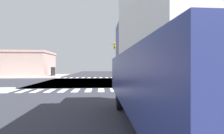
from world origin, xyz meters
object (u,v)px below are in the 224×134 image
at_px(traffic_signal_mast, 133,50).
at_px(box_truck_queued_1, 165,43).
at_px(street_lamp, 132,56).
at_px(bank_building, 13,64).

distance_m(traffic_signal_mast, box_truck_queued_1, 23.39).
distance_m(street_lamp, bank_building, 25.92).
bearing_deg(street_lamp, traffic_signal_mast, -100.17).
relative_size(street_lamp, bank_building, 0.41).
distance_m(traffic_signal_mast, bank_building, 25.30).
bearing_deg(street_lamp, box_truck_queued_1, -99.72).
bearing_deg(bank_building, street_lamp, 4.87).
xyz_separation_m(traffic_signal_mast, street_lamp, (1.78, 9.92, -0.44)).
distance_m(traffic_signal_mast, street_lamp, 10.08).
height_order(bank_building, box_truck_queued_1, bank_building).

